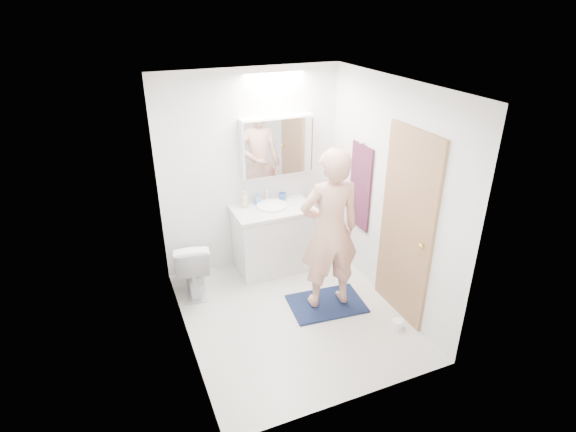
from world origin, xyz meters
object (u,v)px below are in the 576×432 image
person (330,231)px  soap_bottle_b (258,198)px  toilet (193,265)px  soap_bottle_a (245,199)px  toilet_paper_roll (397,324)px  vanity_cabinet (273,240)px  toothbrush_cup (283,197)px  medicine_cabinet (277,146)px

person → soap_bottle_b: 1.20m
person → soap_bottle_b: bearing=-65.8°
toilet → soap_bottle_a: 0.97m
toilet_paper_roll → person: bearing=127.2°
vanity_cabinet → person: size_ratio=0.51×
toilet_paper_roll → vanity_cabinet: bearing=115.0°
vanity_cabinet → soap_bottle_b: (-0.12, 0.18, 0.51)m
person → toilet_paper_roll: size_ratio=15.95×
toothbrush_cup → toilet_paper_roll: size_ratio=0.93×
toilet_paper_roll → toilet: bearing=140.0°
person → toothbrush_cup: 1.12m
toilet → toothbrush_cup: size_ratio=6.67×
toothbrush_cup → soap_bottle_a: bearing=-178.8°
toothbrush_cup → vanity_cabinet: bearing=-140.1°
vanity_cabinet → toilet: bearing=-173.6°
person → toilet_paper_roll: 1.19m
soap_bottle_b → toothbrush_cup: size_ratio=1.49×
soap_bottle_a → soap_bottle_b: 0.18m
medicine_cabinet → vanity_cabinet: bearing=-124.9°
vanity_cabinet → toilet_paper_roll: vanity_cabinet is taller
vanity_cabinet → toilet: 1.03m
medicine_cabinet → toothbrush_cup: bearing=-48.3°
toilet → toothbrush_cup: toothbrush_cup is taller
medicine_cabinet → toothbrush_cup: size_ratio=8.62×
person → soap_bottle_b: person is taller
soap_bottle_b → medicine_cabinet: bearing=6.3°
toilet → person: 1.64m
soap_bottle_a → toilet_paper_roll: soap_bottle_a is taller
soap_bottle_b → toilet_paper_roll: (0.86, -1.77, -0.85)m
vanity_cabinet → soap_bottle_b: bearing=124.4°
person → toothbrush_cup: (-0.07, 1.12, -0.06)m
medicine_cabinet → toothbrush_cup: medicine_cabinet is taller
person → soap_bottle_a: person is taller
vanity_cabinet → person: 1.12m
vanity_cabinet → soap_bottle_a: size_ratio=4.47×
soap_bottle_b → soap_bottle_a: bearing=-170.1°
toothbrush_cup → toilet_paper_roll: 2.01m
soap_bottle_a → toilet_paper_roll: 2.21m
soap_bottle_b → toothbrush_cup: 0.32m
vanity_cabinet → soap_bottle_a: bearing=153.0°
soap_bottle_a → medicine_cabinet: bearing=7.7°
vanity_cabinet → soap_bottle_a: 0.63m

